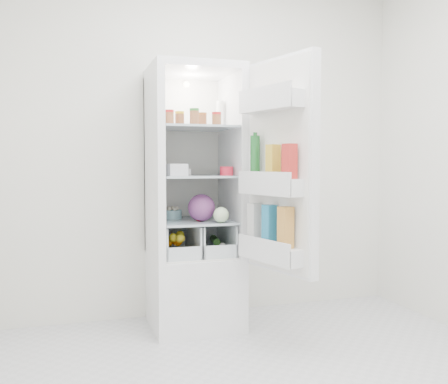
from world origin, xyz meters
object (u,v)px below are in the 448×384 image
object	(u,v)px
refrigerator	(192,231)
mushroom_bowl	(172,214)
fridge_door	(278,171)
red_cabbage	(201,208)

from	to	relation	value
refrigerator	mushroom_bowl	distance (m)	0.18
refrigerator	fridge_door	xyz separation A→B (m)	(0.38, -0.63, 0.43)
fridge_door	mushroom_bowl	bearing A→B (deg)	21.39
refrigerator	red_cabbage	xyz separation A→B (m)	(0.03, -0.15, 0.17)
mushroom_bowl	fridge_door	world-z (taller)	fridge_door
refrigerator	mushroom_bowl	size ratio (longest dim) A/B	13.74
mushroom_bowl	fridge_door	distance (m)	0.91
red_cabbage	fridge_door	xyz separation A→B (m)	(0.35, -0.48, 0.25)
refrigerator	red_cabbage	bearing A→B (deg)	-79.90
refrigerator	fridge_door	world-z (taller)	refrigerator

